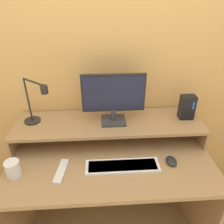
# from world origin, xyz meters

# --- Properties ---
(wall_back) EXTENTS (6.00, 0.05, 2.50)m
(wall_back) POSITION_xyz_m (0.00, 0.77, 1.25)
(wall_back) COLOR #E5AD60
(wall_back) RESTS_ON ground_plane
(desk) EXTENTS (1.33, 0.74, 0.74)m
(desk) POSITION_xyz_m (0.00, 0.37, 0.53)
(desk) COLOR #A87F51
(desk) RESTS_ON ground_plane
(monitor_shelf) EXTENTS (1.33, 0.36, 0.15)m
(monitor_shelf) POSITION_xyz_m (0.00, 0.56, 0.87)
(monitor_shelf) COLOR #A87F51
(monitor_shelf) RESTS_ON desk
(monitor) EXTENTS (0.43, 0.15, 0.36)m
(monitor) POSITION_xyz_m (0.03, 0.56, 1.08)
(monitor) COLOR #38383D
(monitor) RESTS_ON monitor_shelf
(desk_lamp) EXTENTS (0.23, 0.21, 0.33)m
(desk_lamp) POSITION_xyz_m (-0.49, 0.55, 1.04)
(desk_lamp) COLOR black
(desk_lamp) RESTS_ON monitor_shelf
(router_dock) EXTENTS (0.10, 0.07, 0.18)m
(router_dock) POSITION_xyz_m (0.56, 0.57, 0.98)
(router_dock) COLOR black
(router_dock) RESTS_ON monitor_shelf
(keyboard) EXTENTS (0.46, 0.13, 0.02)m
(keyboard) POSITION_xyz_m (0.07, 0.25, 0.75)
(keyboard) COLOR white
(keyboard) RESTS_ON desk
(mouse) EXTENTS (0.07, 0.10, 0.03)m
(mouse) POSITION_xyz_m (0.39, 0.27, 0.75)
(mouse) COLOR black
(mouse) RESTS_ON desk
(remote_control) EXTENTS (0.08, 0.20, 0.02)m
(remote_control) POSITION_xyz_m (-0.31, 0.23, 0.75)
(remote_control) COLOR white
(remote_control) RESTS_ON desk
(mug) EXTENTS (0.09, 0.09, 0.10)m
(mug) POSITION_xyz_m (-0.59, 0.22, 0.79)
(mug) COLOR white
(mug) RESTS_ON desk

